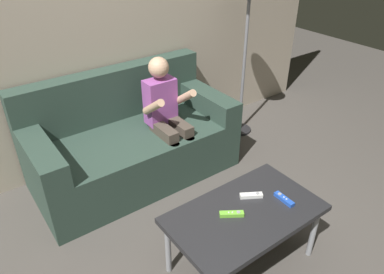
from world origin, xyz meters
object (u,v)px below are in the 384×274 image
couch (131,142)px  game_remote_lime_far_corner (232,214)px  coffee_table (245,217)px  game_remote_white_center (251,195)px  person_seated_on_couch (167,113)px  game_remote_blue_near_edge (284,199)px

couch → game_remote_lime_far_corner: couch is taller
coffee_table → couch: bearing=94.2°
coffee_table → game_remote_lime_far_corner: size_ratio=6.69×
game_remote_white_center → couch: bearing=100.1°
couch → game_remote_lime_far_corner: (0.01, -1.24, 0.14)m
person_seated_on_couch → coffee_table: person_seated_on_couch is taller
game_remote_white_center → coffee_table: bearing=-148.0°
person_seated_on_couch → game_remote_lime_far_corner: person_seated_on_couch is taller
game_remote_blue_near_edge → game_remote_white_center: 0.20m
coffee_table → game_remote_white_center: size_ratio=6.60×
game_remote_white_center → game_remote_lime_far_corner: 0.21m
coffee_table → game_remote_white_center: (0.12, 0.07, 0.05)m
coffee_table → game_remote_blue_near_edge: size_ratio=6.46×
coffee_table → game_remote_lime_far_corner: bearing=164.3°
couch → coffee_table: 1.27m
game_remote_white_center → person_seated_on_couch: bearing=88.0°
game_remote_white_center → game_remote_lime_far_corner: size_ratio=1.01×
coffee_table → game_remote_lime_far_corner: 0.10m
coffee_table → game_remote_blue_near_edge: game_remote_blue_near_edge is taller
couch → person_seated_on_couch: size_ratio=1.62×
game_remote_blue_near_edge → couch: bearing=104.7°
person_seated_on_couch → coffee_table: size_ratio=1.10×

